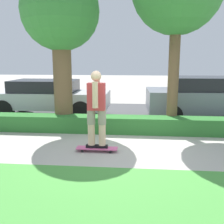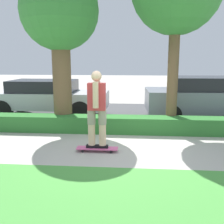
{
  "view_description": "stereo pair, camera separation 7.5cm",
  "coord_description": "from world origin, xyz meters",
  "px_view_note": "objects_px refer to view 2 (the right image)",
  "views": [
    {
      "loc": [
        0.4,
        -5.82,
        2.1
      ],
      "look_at": [
        -0.19,
        0.6,
        0.8
      ],
      "focal_mm": 42.0,
      "sensor_mm": 36.0,
      "label": 1
    },
    {
      "loc": [
        0.32,
        -5.83,
        2.1
      ],
      "look_at": [
        -0.19,
        0.6,
        0.8
      ],
      "focal_mm": 42.0,
      "sensor_mm": 36.0,
      "label": 2
    }
  ],
  "objects_px": {
    "skater_person": "(97,108)",
    "parked_car_middle": "(204,97)",
    "tree_near": "(60,16)",
    "parked_car_front": "(47,97)",
    "skateboard": "(97,148)"
  },
  "relations": [
    {
      "from": "tree_near",
      "to": "parked_car_middle",
      "type": "height_order",
      "value": "tree_near"
    },
    {
      "from": "tree_near",
      "to": "parked_car_front",
      "type": "distance_m",
      "value": 3.21
    },
    {
      "from": "skateboard",
      "to": "skater_person",
      "type": "xyz_separation_m",
      "value": [
        0.0,
        0.0,
        0.96
      ]
    },
    {
      "from": "skater_person",
      "to": "parked_car_front",
      "type": "relative_size",
      "value": 0.4
    },
    {
      "from": "skater_person",
      "to": "parked_car_middle",
      "type": "relative_size",
      "value": 0.43
    },
    {
      "from": "skater_person",
      "to": "parked_car_front",
      "type": "xyz_separation_m",
      "value": [
        -2.37,
        3.63,
        -0.29
      ]
    },
    {
      "from": "skateboard",
      "to": "parked_car_middle",
      "type": "distance_m",
      "value": 4.95
    },
    {
      "from": "skateboard",
      "to": "tree_near",
      "type": "bearing_deg",
      "value": 123.19
    },
    {
      "from": "parked_car_front",
      "to": "skateboard",
      "type": "bearing_deg",
      "value": -56.93
    },
    {
      "from": "parked_car_front",
      "to": "parked_car_middle",
      "type": "distance_m",
      "value": 5.67
    },
    {
      "from": "skateboard",
      "to": "skater_person",
      "type": "distance_m",
      "value": 0.96
    },
    {
      "from": "tree_near",
      "to": "parked_car_middle",
      "type": "distance_m",
      "value": 5.51
    },
    {
      "from": "skater_person",
      "to": "parked_car_middle",
      "type": "xyz_separation_m",
      "value": [
        3.3,
        3.61,
        -0.23
      ]
    },
    {
      "from": "skater_person",
      "to": "parked_car_front",
      "type": "bearing_deg",
      "value": 123.09
    },
    {
      "from": "tree_near",
      "to": "skater_person",
      "type": "bearing_deg",
      "value": -56.81
    }
  ]
}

